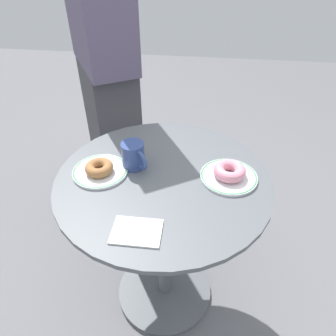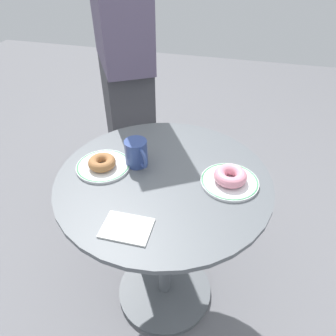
# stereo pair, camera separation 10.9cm
# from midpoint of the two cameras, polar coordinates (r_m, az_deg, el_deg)

# --- Properties ---
(ground_plane) EXTENTS (7.00, 7.00, 0.02)m
(ground_plane) POSITION_cam_midpoint_polar(r_m,az_deg,el_deg) (1.71, 1.39, -21.54)
(ground_plane) COLOR slate
(cafe_table) EXTENTS (0.77, 0.77, 0.74)m
(cafe_table) POSITION_cam_midpoint_polar(r_m,az_deg,el_deg) (1.30, 1.72, -10.48)
(cafe_table) COLOR #565B60
(cafe_table) RESTS_ON ground
(plate_left) EXTENTS (0.20, 0.20, 0.01)m
(plate_left) POSITION_cam_midpoint_polar(r_m,az_deg,el_deg) (1.18, -9.04, 0.28)
(plate_left) COLOR white
(plate_left) RESTS_ON cafe_table
(plate_right) EXTENTS (0.20, 0.20, 0.01)m
(plate_right) POSITION_cam_midpoint_polar(r_m,az_deg,el_deg) (1.13, 13.80, -2.49)
(plate_right) COLOR white
(plate_right) RESTS_ON cafe_table
(donut_cinnamon) EXTENTS (0.14, 0.14, 0.04)m
(donut_cinnamon) POSITION_cam_midpoint_polar(r_m,az_deg,el_deg) (1.16, -9.25, 0.89)
(donut_cinnamon) COLOR #A36B3D
(donut_cinnamon) RESTS_ON plate_left
(donut_pink_frosted) EXTENTS (0.15, 0.15, 0.04)m
(donut_pink_frosted) POSITION_cam_midpoint_polar(r_m,az_deg,el_deg) (1.11, 13.99, -1.51)
(donut_pink_frosted) COLOR pink
(donut_pink_frosted) RESTS_ON plate_right
(paper_napkin) EXTENTS (0.15, 0.11, 0.01)m
(paper_napkin) POSITION_cam_midpoint_polar(r_m,az_deg,el_deg) (0.95, -4.18, -10.91)
(paper_napkin) COLOR white
(paper_napkin) RESTS_ON cafe_table
(coffee_mug) EXTENTS (0.11, 0.11, 0.10)m
(coffee_mug) POSITION_cam_midpoint_polar(r_m,az_deg,el_deg) (1.15, -3.00, 2.59)
(coffee_mug) COLOR #334784
(coffee_mug) RESTS_ON cafe_table
(person_figure) EXTENTS (0.42, 0.51, 1.74)m
(person_figure) POSITION_cam_midpoint_polar(r_m,az_deg,el_deg) (1.69, -5.91, 16.60)
(person_figure) COLOR #3D3D42
(person_figure) RESTS_ON ground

